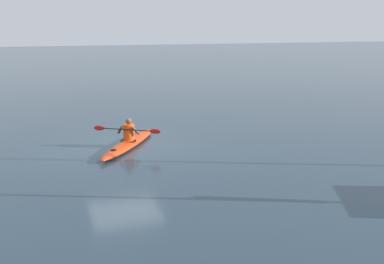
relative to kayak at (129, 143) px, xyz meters
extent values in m
plane|color=#283D4C|center=(0.20, -0.04, -0.13)|extent=(160.00, 160.00, 0.00)
ellipsoid|color=red|center=(0.00, 0.00, 0.00)|extent=(2.98, 4.05, 0.25)
torus|color=black|center=(0.04, 0.06, 0.10)|extent=(0.78, 0.78, 0.04)
cylinder|color=black|center=(0.74, 1.11, 0.11)|extent=(0.18, 0.18, 0.02)
cylinder|color=#E04C14|center=(-0.01, -0.01, 0.41)|extent=(0.38, 0.38, 0.56)
sphere|color=brown|center=(-0.01, -0.01, 0.80)|extent=(0.21, 0.21, 0.21)
cylinder|color=black|center=(0.10, 0.15, 0.53)|extent=(1.74, 1.17, 0.03)
ellipsoid|color=red|center=(-0.76, 0.72, 0.53)|extent=(0.36, 0.25, 0.17)
ellipsoid|color=red|center=(0.96, -0.42, 0.53)|extent=(0.36, 0.25, 0.17)
cylinder|color=brown|center=(-0.21, 0.21, 0.49)|extent=(0.32, 0.14, 0.34)
cylinder|color=brown|center=(0.28, -0.11, 0.49)|extent=(0.22, 0.30, 0.34)
camera|label=1|loc=(3.03, 15.57, 4.09)|focal=43.15mm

